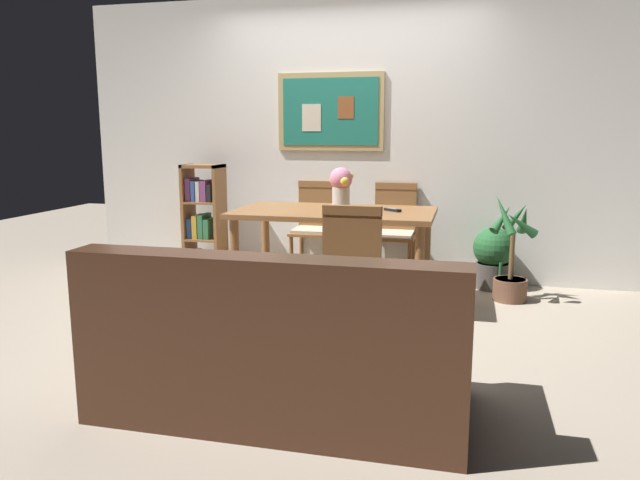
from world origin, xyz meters
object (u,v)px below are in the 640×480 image
(potted_ivy, at_px, (493,257))
(potted_palm, at_px, (511,263))
(dining_chair_far_right, at_px, (394,224))
(flower_vase, at_px, (341,185))
(tv_remote, at_px, (393,210))
(dining_chair_far_left, at_px, (316,221))
(leather_couch, at_px, (280,352))
(bookshelf, at_px, (204,224))
(dining_table, at_px, (334,222))
(dining_chair_near_right, at_px, (354,260))

(potted_ivy, relative_size, potted_palm, 0.67)
(dining_chair_far_right, height_order, flower_vase, flower_vase)
(potted_palm, bearing_deg, tv_remote, -159.80)
(dining_chair_far_left, relative_size, leather_couch, 0.51)
(dining_chair_far_left, bearing_deg, tv_remote, -43.67)
(potted_palm, xyz_separation_m, tv_remote, (-0.93, -0.34, 0.45))
(flower_vase, bearing_deg, potted_palm, 13.39)
(potted_ivy, relative_size, tv_remote, 3.96)
(leather_couch, bearing_deg, dining_chair_far_right, 85.35)
(dining_chair_far_left, xyz_separation_m, bookshelf, (-1.06, -0.19, -0.04))
(dining_table, bearing_deg, leather_couch, -85.34)
(dining_chair_far_right, distance_m, leather_couch, 2.78)
(dining_chair_far_right, distance_m, potted_palm, 1.11)
(dining_chair_far_right, distance_m, bookshelf, 1.81)
(dining_chair_far_right, bearing_deg, tv_remote, -84.49)
(dining_chair_near_right, height_order, dining_chair_far_left, same)
(dining_table, bearing_deg, bookshelf, 155.79)
(potted_palm, bearing_deg, dining_chair_far_right, 158.18)
(dining_chair_far_left, height_order, flower_vase, flower_vase)
(dining_chair_near_right, relative_size, bookshelf, 0.85)
(dining_chair_near_right, height_order, flower_vase, flower_vase)
(dining_table, xyz_separation_m, dining_chair_far_left, (-0.36, 0.82, -0.12))
(bookshelf, bearing_deg, flower_vase, -21.41)
(dining_chair_near_right, height_order, tv_remote, dining_chair_near_right)
(dining_table, distance_m, leather_couch, 2.01)
(tv_remote, bearing_deg, dining_chair_near_right, -99.40)
(leather_couch, height_order, tv_remote, leather_couch)
(dining_chair_near_right, bearing_deg, potted_palm, 48.10)
(dining_table, bearing_deg, dining_chair_far_left, 113.61)
(dining_table, height_order, dining_chair_far_left, dining_chair_far_left)
(dining_table, distance_m, dining_chair_far_left, 0.91)
(dining_chair_near_right, relative_size, potted_ivy, 1.54)
(potted_ivy, bearing_deg, tv_remote, -138.54)
(dining_chair_far_left, xyz_separation_m, leather_couch, (0.52, -2.79, -0.23))
(dining_chair_near_right, xyz_separation_m, bookshelf, (-1.74, 1.45, -0.04))
(dining_table, bearing_deg, flower_vase, 58.33)
(dining_chair_far_right, height_order, dining_chair_far_left, same)
(dining_table, xyz_separation_m, dining_chair_far_right, (0.39, 0.79, -0.12))
(bookshelf, relative_size, flower_vase, 3.18)
(dining_chair_near_right, bearing_deg, bookshelf, 140.12)
(tv_remote, bearing_deg, flower_vase, 176.94)
(leather_couch, height_order, potted_ivy, leather_couch)
(dining_chair_near_right, xyz_separation_m, dining_chair_far_left, (-0.68, 1.64, 0.00))
(dining_chair_far_right, distance_m, flower_vase, 0.90)
(dining_chair_far_right, bearing_deg, potted_palm, -21.82)
(dining_chair_far_right, xyz_separation_m, dining_chair_far_left, (-0.75, 0.03, 0.00))
(leather_couch, bearing_deg, bookshelf, 121.24)
(leather_couch, bearing_deg, potted_ivy, 67.93)
(tv_remote, bearing_deg, dining_chair_far_right, 95.51)
(dining_chair_far_left, height_order, tv_remote, dining_chair_far_left)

